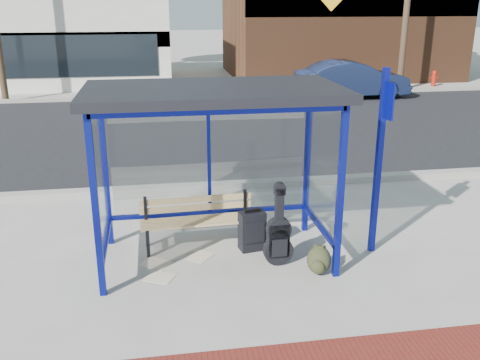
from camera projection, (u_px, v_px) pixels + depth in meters
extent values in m
plane|color=#B2ADA0|center=(216.00, 258.00, 7.56)|extent=(120.00, 120.00, 0.00)
cube|color=gray|center=(198.00, 187.00, 10.25)|extent=(60.00, 0.25, 0.12)
cube|color=black|center=(182.00, 129.00, 15.04)|extent=(60.00, 10.00, 0.00)
cube|color=gray|center=(174.00, 97.00, 19.79)|extent=(60.00, 0.25, 0.12)
cube|color=#B2ADA0|center=(172.00, 90.00, 21.58)|extent=(60.00, 4.00, 0.01)
cube|color=navy|center=(95.00, 208.00, 6.26)|extent=(0.08, 0.08, 2.30)
cube|color=navy|center=(340.00, 194.00, 6.72)|extent=(0.08, 0.08, 2.30)
cube|color=navy|center=(105.00, 170.00, 7.67)|extent=(0.08, 0.08, 2.30)
cube|color=navy|center=(307.00, 160.00, 8.12)|extent=(0.08, 0.08, 2.30)
cube|color=navy|center=(208.00, 90.00, 7.54)|extent=(3.00, 0.08, 0.08)
cube|color=navy|center=(221.00, 111.00, 6.14)|extent=(3.00, 0.08, 0.08)
cube|color=navy|center=(93.00, 103.00, 6.61)|extent=(0.08, 1.50, 0.08)
cube|color=navy|center=(326.00, 96.00, 7.07)|extent=(0.08, 1.50, 0.08)
cube|color=navy|center=(210.00, 212.00, 8.13)|extent=(3.00, 0.08, 0.06)
cube|color=navy|center=(105.00, 240.00, 7.20)|extent=(0.08, 1.50, 0.06)
cube|color=navy|center=(320.00, 225.00, 7.66)|extent=(0.08, 1.50, 0.06)
cube|color=navy|center=(209.00, 152.00, 7.83)|extent=(0.05, 0.05, 1.90)
cube|color=silver|center=(209.00, 155.00, 7.84)|extent=(2.84, 0.01, 1.82)
cube|color=silver|center=(100.00, 176.00, 6.91)|extent=(0.02, 1.34, 1.82)
cube|color=silver|center=(323.00, 165.00, 7.37)|extent=(0.02, 1.34, 1.82)
cube|color=black|center=(214.00, 92.00, 6.81)|extent=(3.30, 1.80, 0.12)
cube|color=#59331E|center=(338.00, 6.00, 25.05)|extent=(10.00, 7.00, 6.40)
cube|color=black|center=(366.00, 7.00, 21.82)|extent=(10.00, 0.10, 0.80)
cylinder|color=#4C3826|center=(104.00, 20.00, 26.87)|extent=(0.36, 0.36, 5.00)
cylinder|color=#4C3826|center=(394.00, 18.00, 29.23)|extent=(0.36, 0.36, 5.00)
cube|color=black|center=(148.00, 244.00, 7.53)|extent=(0.05, 0.05, 0.41)
cube|color=black|center=(146.00, 222.00, 7.80)|extent=(0.05, 0.05, 0.78)
cube|color=black|center=(148.00, 238.00, 7.69)|extent=(0.06, 0.37, 0.05)
cube|color=black|center=(250.00, 235.00, 7.81)|extent=(0.05, 0.05, 0.41)
cube|color=black|center=(245.00, 214.00, 8.09)|extent=(0.05, 0.05, 0.78)
cube|color=black|center=(247.00, 230.00, 7.98)|extent=(0.06, 0.37, 0.05)
cube|color=tan|center=(199.00, 225.00, 7.63)|extent=(1.66, 0.15, 0.03)
cube|color=tan|center=(198.00, 222.00, 7.72)|extent=(1.66, 0.15, 0.03)
cube|color=tan|center=(197.00, 220.00, 7.82)|extent=(1.66, 0.15, 0.03)
cube|color=tan|center=(197.00, 217.00, 7.91)|extent=(1.66, 0.15, 0.03)
cube|color=tan|center=(196.00, 208.00, 7.90)|extent=(1.66, 0.10, 0.09)
cube|color=tan|center=(196.00, 199.00, 7.86)|extent=(1.66, 0.10, 0.09)
cylinder|color=black|center=(278.00, 250.00, 7.33)|extent=(0.41, 0.14, 0.41)
cylinder|color=black|center=(279.00, 229.00, 7.23)|extent=(0.35, 0.13, 0.34)
cube|color=black|center=(278.00, 240.00, 7.28)|extent=(0.30, 0.13, 0.49)
cube|color=black|center=(279.00, 206.00, 7.12)|extent=(0.11, 0.10, 0.49)
cube|color=black|center=(280.00, 191.00, 7.05)|extent=(0.15, 0.11, 0.10)
cube|color=black|center=(252.00, 231.00, 7.73)|extent=(0.40, 0.29, 0.57)
cylinder|color=black|center=(243.00, 249.00, 7.78)|extent=(0.09, 0.21, 0.05)
cylinder|color=black|center=(261.00, 246.00, 7.86)|extent=(0.09, 0.21, 0.05)
cube|color=black|center=(252.00, 210.00, 7.63)|extent=(0.23, 0.08, 0.04)
cube|color=black|center=(255.00, 233.00, 7.62)|extent=(0.29, 0.06, 0.31)
ellipsoid|color=#282B17|center=(319.00, 260.00, 7.10)|extent=(0.39, 0.33, 0.38)
ellipsoid|color=#282B17|center=(318.00, 267.00, 7.01)|extent=(0.22, 0.19, 0.20)
cube|color=#282B17|center=(320.00, 247.00, 7.06)|extent=(0.11, 0.08, 0.03)
cube|color=navy|center=(378.00, 164.00, 7.38)|extent=(0.08, 0.08, 2.63)
cube|color=navy|center=(387.00, 101.00, 7.11)|extent=(0.06, 0.33, 0.49)
cube|color=white|center=(200.00, 256.00, 7.61)|extent=(0.44, 0.45, 0.01)
cube|color=white|center=(160.00, 277.00, 7.03)|extent=(0.45, 0.42, 0.01)
cube|color=white|center=(156.00, 263.00, 7.40)|extent=(0.48, 0.46, 0.01)
imported|color=#192446|center=(352.00, 79.00, 19.67)|extent=(4.15, 1.49, 1.36)
cylinder|color=#B11B0C|center=(434.00, 80.00, 22.38)|extent=(0.18, 0.18, 0.55)
sphere|color=#B11B0C|center=(435.00, 73.00, 22.28)|extent=(0.20, 0.20, 0.20)
cylinder|color=#B11B0C|center=(434.00, 78.00, 22.35)|extent=(0.30, 0.13, 0.09)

